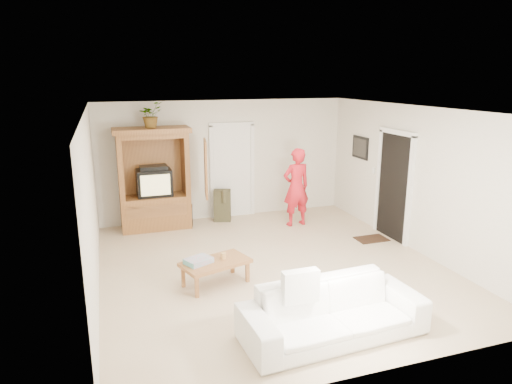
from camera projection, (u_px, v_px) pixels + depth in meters
The scene contains 19 objects.
floor at pixel (272, 266), 7.65m from camera, with size 6.00×6.00×0.00m, color tan.
ceiling at pixel (273, 109), 7.01m from camera, with size 6.00×6.00×0.00m, color white.
wall_back at pixel (225, 160), 10.08m from camera, with size 5.50×5.50×0.00m, color silver.
wall_front at pixel (377, 261), 4.57m from camera, with size 5.50×5.50×0.00m, color silver.
wall_left at pixel (92, 206), 6.48m from camera, with size 6.00×6.00×0.00m, color silver.
wall_right at pixel (416, 179), 8.17m from camera, with size 6.00×6.00×0.00m, color silver.
armoire at pixel (156, 186), 9.39m from camera, with size 1.82×1.14×2.10m.
door_back at pixel (232, 172), 10.17m from camera, with size 0.85×0.05×2.04m, color white.
doorway_right at pixel (394, 187), 8.78m from camera, with size 0.05×0.90×2.04m, color black.
framed_picture at pixel (360, 147), 9.84m from camera, with size 0.03×0.60×0.48m, color black.
doormat at pixel (371, 239), 8.90m from camera, with size 0.60×0.40×0.02m, color #382316.
plant at pixel (151, 115), 8.99m from camera, with size 0.46×0.40×0.51m, color #4C7238.
man at pixel (296, 187), 9.58m from camera, with size 0.61×0.40×1.66m, color red.
sofa at pixel (333, 312), 5.53m from camera, with size 2.26×0.88×0.66m, color white.
coffee_table at pixel (215, 264), 6.92m from camera, with size 1.14×0.83×0.38m.
towel at pixel (198, 261), 6.82m from camera, with size 0.38×0.28×0.08m, color #E64C76.
candle at pixel (223, 256), 6.98m from camera, with size 0.08×0.08×0.10m, color tan.
backpack_black at pixel (184, 216), 9.66m from camera, with size 0.35×0.21×0.44m, color black, non-canonical shape.
backpack_olive at pixel (222, 205), 9.99m from camera, with size 0.36×0.27×0.69m, color #47442B, non-canonical shape.
Camera 1 is at (-2.50, -6.65, 3.11)m, focal length 32.00 mm.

